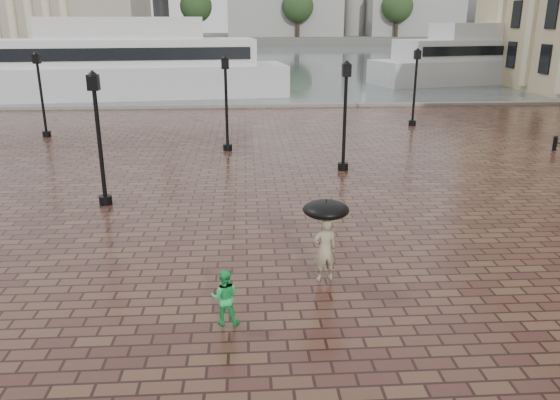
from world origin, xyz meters
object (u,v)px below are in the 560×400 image
at_px(street_lamps, 235,104).
at_px(child_pedestrian, 225,297).
at_px(ferry_near, 126,65).
at_px(adult_pedestrian, 325,249).
at_px(ferry_far, 488,58).

height_order(street_lamps, child_pedestrian, street_lamps).
distance_m(street_lamps, ferry_near, 22.88).
distance_m(adult_pedestrian, ferry_far, 49.47).
bearing_deg(ferry_near, adult_pedestrian, -78.19).
relative_size(street_lamps, adult_pedestrian, 13.30).
relative_size(street_lamps, ferry_near, 0.80).
height_order(street_lamps, ferry_near, ferry_near).
relative_size(adult_pedestrian, ferry_near, 0.06).
xyz_separation_m(street_lamps, adult_pedestrian, (2.34, -13.85, -1.52)).
xyz_separation_m(street_lamps, ferry_near, (-9.25, 20.92, 0.28)).
relative_size(child_pedestrian, ferry_far, 0.05).
distance_m(street_lamps, adult_pedestrian, 14.12).
relative_size(adult_pedestrian, child_pedestrian, 1.32).
xyz_separation_m(child_pedestrian, ferry_far, (25.40, 45.63, 1.79)).
xyz_separation_m(adult_pedestrian, ferry_far, (23.04, 43.75, 1.59)).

